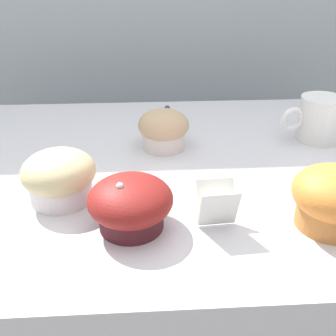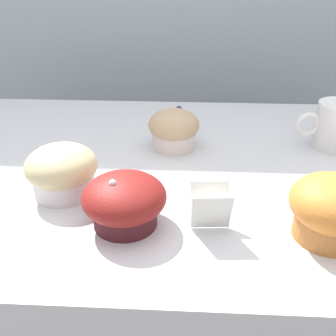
{
  "view_description": "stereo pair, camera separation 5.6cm",
  "coord_description": "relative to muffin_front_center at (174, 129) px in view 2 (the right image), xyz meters",
  "views": [
    {
      "loc": [
        -0.04,
        -0.6,
        1.24
      ],
      "look_at": [
        -0.01,
        -0.1,
        0.97
      ],
      "focal_mm": 42.0,
      "sensor_mm": 36.0,
      "label": 1
    },
    {
      "loc": [
        0.02,
        -0.6,
        1.24
      ],
      "look_at": [
        -0.01,
        -0.1,
        0.97
      ],
      "focal_mm": 42.0,
      "sensor_mm": 36.0,
      "label": 2
    }
  ],
  "objects": [
    {
      "name": "price_card",
      "position": [
        0.06,
        -0.24,
        -0.0
      ],
      "size": [
        0.05,
        0.04,
        0.06
      ],
      "color": "white",
      "rests_on": "display_counter"
    },
    {
      "name": "muffin_back_left",
      "position": [
        -0.16,
        -0.17,
        0.0
      ],
      "size": [
        0.11,
        0.11,
        0.08
      ],
      "color": "silver",
      "rests_on": "display_counter"
    },
    {
      "name": "wall_back",
      "position": [
        0.01,
        0.54,
        -0.06
      ],
      "size": [
        3.2,
        0.1,
        1.8
      ],
      "primitive_type": "cube",
      "color": "#A8B2B7",
      "rests_on": "ground"
    },
    {
      "name": "muffin_back_right",
      "position": [
        0.2,
        -0.25,
        0.01
      ],
      "size": [
        0.11,
        0.11,
        0.08
      ],
      "color": "#C77838",
      "rests_on": "display_counter"
    },
    {
      "name": "muffin_front_left",
      "position": [
        -0.05,
        -0.24,
        -0.0
      ],
      "size": [
        0.11,
        0.11,
        0.07
      ],
      "color": "#4C1B20",
      "rests_on": "display_counter"
    },
    {
      "name": "muffin_front_center",
      "position": [
        0.0,
        0.0,
        0.0
      ],
      "size": [
        0.09,
        0.09,
        0.07
      ],
      "color": "silver",
      "rests_on": "display_counter"
    }
  ]
}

